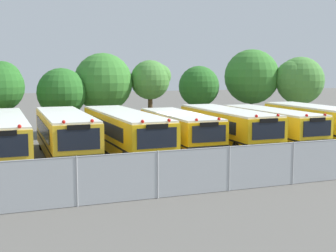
{
  "coord_description": "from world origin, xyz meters",
  "views": [
    {
      "loc": [
        -10.88,
        -27.01,
        5.11
      ],
      "look_at": [
        -0.69,
        0.0,
        1.6
      ],
      "focal_mm": 49.26,
      "sensor_mm": 36.0,
      "label": 1
    }
  ],
  "objects_px": {
    "school_bus_1": "(65,133)",
    "tree_2": "(64,92)",
    "school_bus_2": "(125,131)",
    "school_bus_6": "(314,122)",
    "tree_3": "(104,82)",
    "tree_4": "(152,79)",
    "school_bus_3": "(179,130)",
    "tree_1": "(0,85)",
    "school_bus_0": "(2,137)",
    "tree_5": "(199,86)",
    "tree_6": "(252,77)",
    "tree_7": "(298,80)",
    "school_bus_4": "(227,126)",
    "school_bus_5": "(271,125)"
  },
  "relations": [
    {
      "from": "school_bus_1",
      "to": "tree_2",
      "type": "distance_m",
      "value": 9.16
    },
    {
      "from": "school_bus_2",
      "to": "school_bus_6",
      "type": "distance_m",
      "value": 14.16
    },
    {
      "from": "tree_3",
      "to": "tree_4",
      "type": "bearing_deg",
      "value": -9.27
    },
    {
      "from": "school_bus_3",
      "to": "tree_1",
      "type": "bearing_deg",
      "value": -35.96
    },
    {
      "from": "school_bus_0",
      "to": "tree_2",
      "type": "xyz_separation_m",
      "value": [
        4.66,
        8.8,
        2.05
      ]
    },
    {
      "from": "tree_5",
      "to": "tree_6",
      "type": "relative_size",
      "value": 0.78
    },
    {
      "from": "school_bus_2",
      "to": "tree_7",
      "type": "height_order",
      "value": "tree_7"
    },
    {
      "from": "school_bus_2",
      "to": "tree_1",
      "type": "relative_size",
      "value": 2.02
    },
    {
      "from": "school_bus_6",
      "to": "tree_3",
      "type": "distance_m",
      "value": 16.43
    },
    {
      "from": "school_bus_2",
      "to": "school_bus_3",
      "type": "height_order",
      "value": "school_bus_2"
    },
    {
      "from": "school_bus_1",
      "to": "tree_5",
      "type": "xyz_separation_m",
      "value": [
        13.44,
        10.69,
        2.29
      ]
    },
    {
      "from": "tree_4",
      "to": "tree_6",
      "type": "distance_m",
      "value": 10.62
    },
    {
      "from": "school_bus_4",
      "to": "tree_2",
      "type": "height_order",
      "value": "tree_2"
    },
    {
      "from": "tree_2",
      "to": "tree_6",
      "type": "height_order",
      "value": "tree_6"
    },
    {
      "from": "school_bus_5",
      "to": "tree_4",
      "type": "relative_size",
      "value": 1.7
    },
    {
      "from": "school_bus_4",
      "to": "tree_1",
      "type": "bearing_deg",
      "value": -29.21
    },
    {
      "from": "tree_2",
      "to": "school_bus_5",
      "type": "bearing_deg",
      "value": -33.98
    },
    {
      "from": "school_bus_1",
      "to": "school_bus_2",
      "type": "relative_size",
      "value": 0.9
    },
    {
      "from": "school_bus_1",
      "to": "tree_1",
      "type": "xyz_separation_m",
      "value": [
        -3.36,
        8.1,
        2.6
      ]
    },
    {
      "from": "tree_5",
      "to": "school_bus_2",
      "type": "bearing_deg",
      "value": -132.51
    },
    {
      "from": "tree_2",
      "to": "tree_4",
      "type": "bearing_deg",
      "value": 0.67
    },
    {
      "from": "school_bus_1",
      "to": "school_bus_5",
      "type": "relative_size",
      "value": 1.04
    },
    {
      "from": "tree_3",
      "to": "tree_7",
      "type": "distance_m",
      "value": 17.85
    },
    {
      "from": "school_bus_2",
      "to": "tree_2",
      "type": "relative_size",
      "value": 2.21
    },
    {
      "from": "school_bus_5",
      "to": "tree_2",
      "type": "bearing_deg",
      "value": -33.77
    },
    {
      "from": "tree_1",
      "to": "tree_2",
      "type": "bearing_deg",
      "value": 9.33
    },
    {
      "from": "school_bus_5",
      "to": "tree_6",
      "type": "bearing_deg",
      "value": -113.97
    },
    {
      "from": "school_bus_4",
      "to": "school_bus_5",
      "type": "relative_size",
      "value": 1.04
    },
    {
      "from": "school_bus_1",
      "to": "school_bus_3",
      "type": "relative_size",
      "value": 1.12
    },
    {
      "from": "school_bus_2",
      "to": "tree_3",
      "type": "relative_size",
      "value": 1.8
    },
    {
      "from": "tree_2",
      "to": "tree_4",
      "type": "xyz_separation_m",
      "value": [
        7.16,
        0.08,
        0.87
      ]
    },
    {
      "from": "school_bus_3",
      "to": "tree_5",
      "type": "distance_m",
      "value": 12.52
    },
    {
      "from": "school_bus_1",
      "to": "tree_7",
      "type": "height_order",
      "value": "tree_7"
    },
    {
      "from": "school_bus_1",
      "to": "school_bus_4",
      "type": "bearing_deg",
      "value": -179.19
    },
    {
      "from": "school_bus_2",
      "to": "tree_1",
      "type": "xyz_separation_m",
      "value": [
        -6.9,
        8.2,
        2.62
      ]
    },
    {
      "from": "tree_5",
      "to": "tree_7",
      "type": "distance_m",
      "value": 9.16
    },
    {
      "from": "school_bus_6",
      "to": "tree_7",
      "type": "xyz_separation_m",
      "value": [
        4.6,
        8.23,
        2.78
      ]
    },
    {
      "from": "school_bus_1",
      "to": "tree_4",
      "type": "height_order",
      "value": "tree_4"
    },
    {
      "from": "tree_6",
      "to": "tree_7",
      "type": "distance_m",
      "value": 4.17
    },
    {
      "from": "school_bus_0",
      "to": "school_bus_3",
      "type": "relative_size",
      "value": 1.24
    },
    {
      "from": "school_bus_3",
      "to": "tree_5",
      "type": "height_order",
      "value": "tree_5"
    },
    {
      "from": "school_bus_4",
      "to": "school_bus_1",
      "type": "bearing_deg",
      "value": 0.94
    },
    {
      "from": "school_bus_0",
      "to": "tree_1",
      "type": "bearing_deg",
      "value": -90.77
    },
    {
      "from": "school_bus_2",
      "to": "tree_6",
      "type": "distance_m",
      "value": 18.95
    },
    {
      "from": "school_bus_6",
      "to": "tree_3",
      "type": "bearing_deg",
      "value": -33.67
    },
    {
      "from": "school_bus_5",
      "to": "school_bus_6",
      "type": "height_order",
      "value": "school_bus_6"
    },
    {
      "from": "school_bus_2",
      "to": "tree_4",
      "type": "height_order",
      "value": "tree_4"
    },
    {
      "from": "school_bus_3",
      "to": "tree_7",
      "type": "xyz_separation_m",
      "value": [
        15.09,
        8.31,
        2.87
      ]
    },
    {
      "from": "school_bus_0",
      "to": "school_bus_5",
      "type": "relative_size",
      "value": 1.16
    },
    {
      "from": "school_bus_3",
      "to": "school_bus_5",
      "type": "xyz_separation_m",
      "value": [
        6.89,
        0.06,
        0.01
      ]
    }
  ]
}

